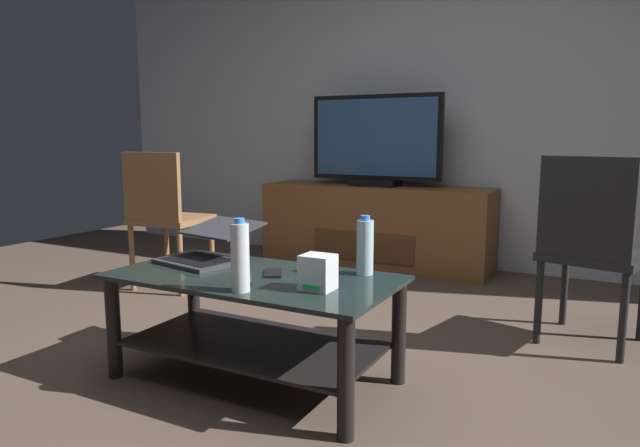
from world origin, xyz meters
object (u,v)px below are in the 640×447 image
laptop (208,248)px  router_box (318,272)px  water_bottle_near (365,247)px  cell_phone (273,273)px  television (375,142)px  tv_remote (246,279)px  water_bottle_far (240,257)px  media_cabinet (375,226)px  coffee_table (254,309)px  dining_chair (590,243)px  side_chair (164,212)px

laptop → router_box: 0.70m
water_bottle_near → cell_phone: bearing=-152.2°
television → tv_remote: television is taller
water_bottle_far → tv_remote: size_ratio=1.70×
media_cabinet → coffee_table: bearing=-80.3°
television → dining_chair: 2.02m
coffee_table → side_chair: 1.65m
laptop → water_bottle_near: size_ratio=1.88×
side_chair → water_bottle_near: 1.89m
side_chair → router_box: (1.69, -1.00, -0.00)m
laptop → coffee_table: bearing=-19.9°
side_chair → router_box: side_chair is taller
water_bottle_far → tv_remote: (-0.06, 0.12, -0.12)m
television → dining_chair: (1.59, -1.16, -0.46)m
water_bottle_near → cell_phone: 0.40m
coffee_table → dining_chair: size_ratio=1.27×
television → tv_remote: bearing=-79.7°
water_bottle_near → dining_chair: bearing=46.5°
television → water_bottle_near: bearing=-68.6°
laptop → tv_remote: laptop is taller
coffee_table → water_bottle_near: bearing=29.3°
television → water_bottle_far: 2.55m
media_cabinet → water_bottle_near: bearing=-68.8°
coffee_table → media_cabinet: media_cabinet is taller
media_cabinet → cell_phone: bearing=-78.5°
media_cabinet → tv_remote: bearing=-79.8°
dining_chair → water_bottle_far: bearing=-130.2°
media_cabinet → water_bottle_near: 2.20m
coffee_table → tv_remote: tv_remote is taller
water_bottle_far → tv_remote: 0.18m
laptop → dining_chair: bearing=31.8°
coffee_table → router_box: size_ratio=8.98×
television → cell_phone: size_ratio=7.59×
coffee_table → tv_remote: (0.04, -0.11, 0.16)m
dining_chair → laptop: bearing=-148.2°
cell_phone → tv_remote: bearing=-130.9°
coffee_table → water_bottle_far: (0.10, -0.23, 0.28)m
laptop → water_bottle_far: bearing=-39.0°
cell_phone → dining_chair: bearing=11.2°
water_bottle_far → water_bottle_near: bearing=56.7°
coffee_table → side_chair: side_chair is taller
media_cabinet → laptop: bearing=-88.5°
cell_phone → tv_remote: (-0.03, -0.15, 0.01)m
router_box → dining_chair: bearing=53.1°
router_box → water_bottle_far: size_ratio=0.48×
media_cabinet → laptop: 2.15m
television → router_box: (0.73, -2.31, -0.45)m
media_cabinet → tv_remote: size_ratio=11.41×
water_bottle_near → water_bottle_far: water_bottle_far is taller
coffee_table → television: bearing=99.8°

